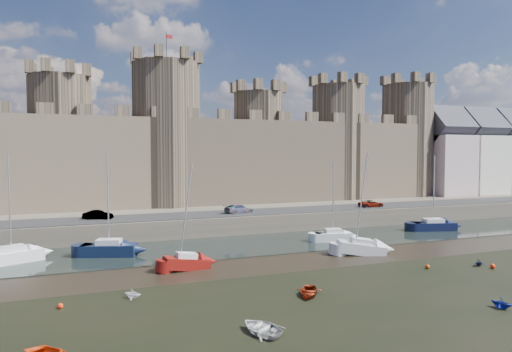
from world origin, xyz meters
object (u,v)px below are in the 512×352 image
object	(u,v)px
car_1	(98,215)
sailboat_2	(333,235)
car_3	(371,204)
sailboat_0	(11,255)
sailboat_5	(361,247)
sailboat_4	(187,262)
sailboat_3	(433,225)
sailboat_1	(109,248)
car_2	(239,209)

from	to	relation	value
car_1	sailboat_2	size ratio (longest dim) A/B	0.38
car_1	car_3	distance (m)	40.49
sailboat_0	sailboat_5	distance (m)	36.24
car_1	car_3	world-z (taller)	car_1
car_1	sailboat_4	distance (m)	20.49
sailboat_2	sailboat_3	size ratio (longest dim) A/B	0.93
sailboat_1	sailboat_5	world-z (taller)	sailboat_1
sailboat_1	sailboat_5	size ratio (longest dim) A/B	1.02
car_2	sailboat_5	distance (m)	20.53
sailboat_0	sailboat_2	xyz separation A→B (m)	(35.86, -1.72, -0.04)
car_3	car_1	bearing A→B (deg)	90.29
car_1	sailboat_1	size ratio (longest dim) A/B	0.33
car_3	sailboat_3	world-z (taller)	sailboat_3
car_1	car_2	distance (m)	18.90
sailboat_0	sailboat_3	world-z (taller)	sailboat_0
sailboat_0	sailboat_1	xyz separation A→B (m)	(9.32, -0.18, 0.04)
car_1	sailboat_2	xyz separation A→B (m)	(27.27, -12.26, -2.31)
sailboat_2	sailboat_3	bearing A→B (deg)	19.58
car_1	sailboat_1	bearing A→B (deg)	-156.23
sailboat_2	sailboat_3	xyz separation A→B (m)	(17.33, 1.79, 0.02)
car_1	sailboat_0	world-z (taller)	sailboat_0
sailboat_3	sailboat_4	bearing A→B (deg)	-152.34
sailboat_2	sailboat_4	distance (m)	21.04
sailboat_0	sailboat_5	xyz separation A→B (m)	(35.11, -8.96, -0.04)
car_3	sailboat_3	size ratio (longest dim) A/B	0.38
car_2	car_1	bearing A→B (deg)	72.10
sailboat_1	sailboat_3	world-z (taller)	sailboat_1
sailboat_3	sailboat_4	distance (m)	38.23
car_1	sailboat_2	distance (m)	29.99
car_1	sailboat_1	xyz separation A→B (m)	(0.74, -10.73, -2.24)
car_1	sailboat_3	xyz separation A→B (m)	(44.60, -10.47, -2.30)
car_1	car_2	xyz separation A→B (m)	(18.89, -0.59, 0.04)
sailboat_0	sailboat_4	world-z (taller)	sailboat_0
sailboat_0	car_2	bearing A→B (deg)	-4.93
sailboat_3	car_1	bearing A→B (deg)	-178.41
sailboat_1	sailboat_2	size ratio (longest dim) A/B	1.15
sailboat_0	car_1	bearing A→B (deg)	25.99
car_3	sailboat_2	world-z (taller)	sailboat_2
car_1	sailboat_3	size ratio (longest dim) A/B	0.35
sailboat_3	sailboat_5	size ratio (longest dim) A/B	0.95
sailboat_1	sailboat_4	size ratio (longest dim) A/B	1.12
sailboat_4	sailboat_5	distance (m)	19.20
sailboat_3	sailboat_0	bearing A→B (deg)	-165.12
sailboat_4	sailboat_5	size ratio (longest dim) A/B	0.91
sailboat_1	sailboat_3	bearing A→B (deg)	18.45
sailboat_0	sailboat_4	distance (m)	18.02
sailboat_0	sailboat_2	bearing A→B (deg)	-27.59
sailboat_3	sailboat_4	size ratio (longest dim) A/B	1.04
sailboat_0	sailboat_1	size ratio (longest dim) A/B	0.96
sailboat_0	sailboat_2	distance (m)	35.90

